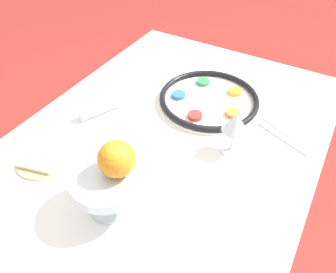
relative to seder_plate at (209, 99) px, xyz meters
The scene contains 10 objects.
ground_plane 0.80m from the seder_plate, ahead, with size 8.00×8.00×0.00m, color maroon.
dining_table 0.48m from the seder_plate, ahead, with size 1.39×0.90×0.73m.
seder_plate is the anchor object (origin of this frame).
wine_glass 0.26m from the seder_plate, 41.02° to the left, with size 0.08×0.08×0.14m.
fruit_stand 0.53m from the seder_plate, ahead, with size 0.18×0.18×0.12m.
orange_fruit 0.52m from the seder_plate, ahead, with size 0.09×0.09×0.09m.
bread_plate 0.58m from the seder_plate, 31.06° to the right, with size 0.15×0.15×0.02m.
napkin_roll 0.38m from the seder_plate, 51.25° to the right, with size 0.15×0.10×0.04m.
fork_left 0.28m from the seder_plate, 85.43° to the left, with size 0.10×0.18×0.01m.
fork_right 0.29m from the seder_plate, 79.44° to the left, with size 0.09×0.18×0.01m.
Camera 1 is at (0.59, 0.38, 1.43)m, focal length 35.00 mm.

